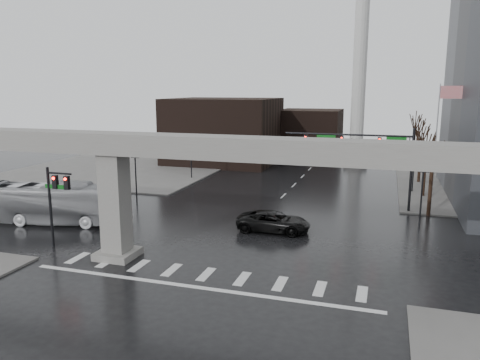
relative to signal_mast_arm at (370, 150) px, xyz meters
The scene contains 22 objects.
ground 21.64m from the signal_mast_arm, 115.57° to the right, with size 160.00×160.00×0.00m, color black.
sidewalk_nw 39.41m from the signal_mast_arm, 153.82° to the left, with size 28.00×36.00×0.15m, color slate.
elevated_guideway 20.35m from the signal_mast_arm, 112.35° to the right, with size 48.00×2.60×8.70m.
building_far_left 32.68m from the signal_mast_arm, 134.74° to the left, with size 16.00×14.00×10.00m, color black.
building_far_mid 35.02m from the signal_mast_arm, 108.32° to the left, with size 10.00×10.00×8.00m, color black.
smokestack 28.38m from the signal_mast_arm, 96.28° to the left, with size 3.60×3.60×30.00m.
signal_mast_arm is the anchor object (origin of this frame).
signal_left_pole 28.09m from the signal_mast_arm, 139.26° to the right, with size 2.30×0.30×6.00m.
flagpole_assembly 7.27m from the signal_mast_arm, 26.93° to the left, with size 2.06×0.12×12.00m.
lamp_right_0 6.99m from the signal_mast_arm, 46.80° to the right, with size 1.22×0.32×5.11m.
lamp_right_1 10.51m from the signal_mast_arm, 63.90° to the left, with size 1.22×0.32×5.11m.
lamp_right_2 23.75m from the signal_mast_arm, 79.01° to the left, with size 1.22×0.32×5.11m.
lamp_left_0 23.12m from the signal_mast_arm, 167.96° to the right, with size 1.22×0.32×5.11m.
lamp_left_1 24.42m from the signal_mast_arm, 157.75° to the left, with size 1.22×0.32×5.11m.
lamp_left_2 32.40m from the signal_mast_arm, 134.11° to the left, with size 1.22×0.32×5.11m.
tree_right_0 6.37m from the signal_mast_arm, ahead, with size 1.09×1.58×7.50m.
tree_right_1 9.57m from the signal_mast_arm, 52.50° to the left, with size 1.09×1.61×7.67m.
tree_right_2 16.45m from the signal_mast_arm, 70.00° to the left, with size 1.10×1.63×7.85m.
tree_right_3 24.04m from the signal_mast_arm, 76.58° to the left, with size 1.11×1.66×8.02m.
tree_right_4 31.83m from the signal_mast_arm, 79.94° to the left, with size 1.12×1.69×8.19m.
pickup_truck 12.99m from the signal_mast_arm, 125.92° to the right, with size 2.76×5.99×1.66m, color black.
city_bus 29.14m from the signal_mast_arm, 153.02° to the right, with size 3.01×12.87×3.59m, color #A9AAAE.
Camera 1 is at (10.45, -26.98, 11.63)m, focal length 35.00 mm.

